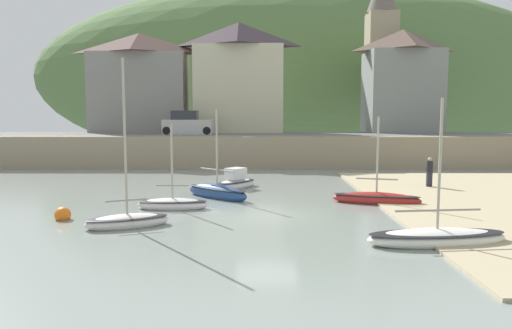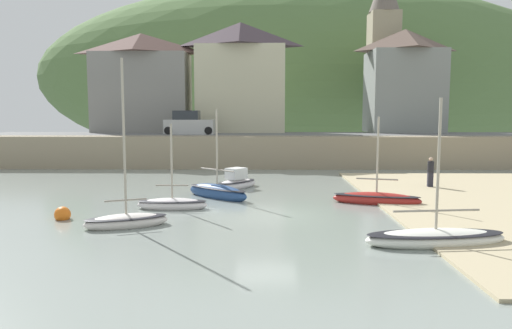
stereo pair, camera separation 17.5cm
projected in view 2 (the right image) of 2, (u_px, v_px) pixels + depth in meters
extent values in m
cube|color=gray|center=(266.00, 216.00, 19.36)|extent=(48.00, 40.00, 0.06)
cube|color=gray|center=(265.00, 152.00, 36.13)|extent=(48.00, 2.40, 2.40)
cube|color=#606060|center=(265.00, 135.00, 39.68)|extent=(48.00, 9.00, 0.10)
ellipsoid|color=#557540|center=(303.00, 79.00, 73.13)|extent=(80.00, 44.00, 26.91)
cube|color=gray|center=(142.00, 93.00, 43.96)|extent=(8.59, 4.16, 7.16)
pyramid|color=brown|center=(141.00, 43.00, 43.48)|extent=(8.89, 4.46, 1.83)
cube|color=beige|center=(241.00, 90.00, 43.77)|extent=(7.95, 4.39, 7.79)
pyramid|color=#463940|center=(241.00, 34.00, 43.25)|extent=(8.25, 4.69, 2.16)
cube|color=gray|center=(404.00, 92.00, 43.55)|extent=(6.38, 5.14, 7.34)
pyramid|color=brown|center=(405.00, 40.00, 43.06)|extent=(6.68, 5.44, 1.96)
cube|color=gray|center=(383.00, 72.00, 47.32)|extent=(2.80, 2.80, 11.58)
ellipsoid|color=white|center=(435.00, 239.00, 14.94)|extent=(4.65, 1.84, 0.65)
ellipsoid|color=black|center=(436.00, 234.00, 14.92)|extent=(4.56, 1.80, 0.12)
cylinder|color=#B2A893|center=(438.00, 164.00, 14.69)|extent=(0.09, 0.09, 4.08)
cylinder|color=gray|center=(437.00, 211.00, 14.84)|extent=(2.79, 0.39, 0.07)
ellipsoid|color=silver|center=(126.00, 222.00, 17.33)|extent=(3.18, 2.15, 0.61)
ellipsoid|color=black|center=(126.00, 218.00, 17.31)|extent=(3.12, 2.10, 0.12)
cylinder|color=#B2A893|center=(124.00, 137.00, 17.00)|extent=(0.09, 0.09, 5.57)
cylinder|color=gray|center=(126.00, 200.00, 17.24)|extent=(1.40, 0.63, 0.07)
ellipsoid|color=silver|center=(172.00, 205.00, 20.62)|extent=(3.05, 1.03, 0.60)
ellipsoid|color=black|center=(172.00, 201.00, 20.60)|extent=(2.98, 1.01, 0.12)
cylinder|color=#B2A893|center=(172.00, 161.00, 20.42)|extent=(0.09, 0.09, 3.20)
cylinder|color=gray|center=(172.00, 185.00, 20.53)|extent=(1.41, 0.08, 0.07)
ellipsoid|color=navy|center=(217.00, 193.00, 23.29)|extent=(3.53, 3.23, 0.86)
ellipsoid|color=black|center=(217.00, 188.00, 23.27)|extent=(3.46, 3.17, 0.12)
cylinder|color=#B2A893|center=(217.00, 147.00, 23.05)|extent=(0.09, 0.09, 3.65)
cylinder|color=gray|center=(217.00, 170.00, 23.17)|extent=(1.77, 1.55, 0.07)
ellipsoid|color=#A52621|center=(376.00, 200.00, 21.76)|extent=(4.07, 1.95, 0.68)
ellipsoid|color=black|center=(377.00, 196.00, 21.74)|extent=(3.98, 1.91, 0.12)
cylinder|color=#B2A893|center=(378.00, 155.00, 21.54)|extent=(0.09, 0.09, 3.44)
cylinder|color=gray|center=(377.00, 179.00, 21.66)|extent=(1.80, 0.55, 0.07)
ellipsoid|color=white|center=(236.00, 185.00, 26.40)|extent=(2.74, 2.98, 0.64)
ellipsoid|color=black|center=(236.00, 182.00, 26.38)|extent=(2.69, 2.92, 0.12)
cube|color=silver|center=(236.00, 173.00, 26.33)|extent=(1.27, 1.30, 0.62)
cube|color=#BBBCB8|center=(190.00, 127.00, 39.72)|extent=(4.12, 1.75, 1.20)
cube|color=#282D33|center=(187.00, 115.00, 39.62)|extent=(2.12, 1.53, 0.80)
cylinder|color=black|center=(211.00, 130.00, 40.51)|extent=(0.64, 0.22, 0.64)
cylinder|color=black|center=(208.00, 131.00, 38.92)|extent=(0.64, 0.22, 0.64)
cylinder|color=black|center=(172.00, 130.00, 40.57)|extent=(0.64, 0.22, 0.64)
cylinder|color=black|center=(168.00, 131.00, 38.98)|extent=(0.64, 0.22, 0.64)
cube|color=#282833|center=(430.00, 179.00, 26.15)|extent=(0.28, 0.20, 0.82)
cylinder|color=black|center=(431.00, 167.00, 26.08)|extent=(0.34, 0.34, 0.58)
sphere|color=#D1A889|center=(431.00, 159.00, 26.03)|extent=(0.22, 0.22, 0.22)
sphere|color=orange|center=(63.00, 215.00, 18.54)|extent=(0.62, 0.62, 0.62)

